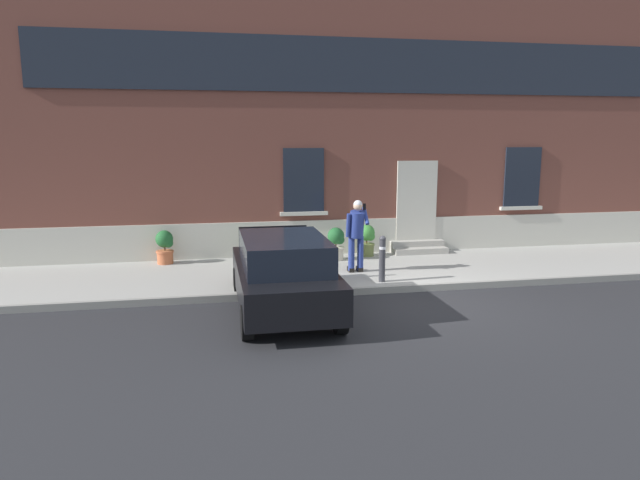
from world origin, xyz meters
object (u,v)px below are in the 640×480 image
object	(u,v)px
bollard_near_person	(382,257)
planter_charcoal	(252,245)
planter_cream	(336,243)
planter_olive	(367,239)
planter_terracotta	(165,246)
person_on_phone	(357,231)
hatchback_car_black	(284,273)

from	to	relation	value
bollard_near_person	planter_charcoal	size ratio (longest dim) A/B	1.22
planter_cream	planter_olive	distance (m)	0.99
planter_charcoal	planter_cream	xyz separation A→B (m)	(2.19, -0.09, 0.00)
planter_terracotta	person_on_phone	bearing A→B (deg)	-22.10
person_on_phone	hatchback_car_black	bearing A→B (deg)	-143.30
bollard_near_person	planter_terracotta	xyz separation A→B (m)	(-4.88, 2.83, -0.11)
person_on_phone	planter_cream	distance (m)	1.57
hatchback_car_black	planter_olive	bearing A→B (deg)	56.07
hatchback_car_black	planter_olive	size ratio (longest dim) A/B	4.73
bollard_near_person	planter_charcoal	distance (m)	3.71
planter_terracotta	planter_charcoal	world-z (taller)	same
planter_charcoal	planter_cream	bearing A→B (deg)	-2.44
planter_terracotta	planter_cream	world-z (taller)	same
person_on_phone	planter_charcoal	size ratio (longest dim) A/B	2.03
hatchback_car_black	planter_cream	bearing A→B (deg)	63.86
bollard_near_person	planter_terracotta	world-z (taller)	bollard_near_person
bollard_near_person	planter_cream	xyz separation A→B (m)	(-0.50, 2.45, -0.11)
planter_cream	planter_olive	world-z (taller)	same
bollard_near_person	person_on_phone	world-z (taller)	person_on_phone
hatchback_car_black	planter_terracotta	world-z (taller)	hatchback_car_black
hatchback_car_black	bollard_near_person	distance (m)	2.76
hatchback_car_black	person_on_phone	world-z (taller)	person_on_phone
bollard_near_person	planter_terracotta	distance (m)	5.65
person_on_phone	bollard_near_person	bearing A→B (deg)	-83.58
planter_terracotta	planter_olive	size ratio (longest dim) A/B	1.00
bollard_near_person	planter_olive	world-z (taller)	bollard_near_person
hatchback_car_black	planter_cream	distance (m)	4.28
planter_terracotta	planter_charcoal	bearing A→B (deg)	-7.39
planter_charcoal	planter_cream	world-z (taller)	same
bollard_near_person	person_on_phone	xyz separation A→B (m)	(-0.34, 0.99, 0.44)
person_on_phone	planter_terracotta	xyz separation A→B (m)	(-4.55, 1.85, -0.54)
hatchback_car_black	bollard_near_person	size ratio (longest dim) A/B	3.89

